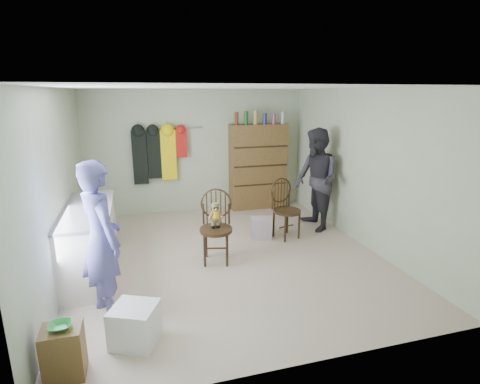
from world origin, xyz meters
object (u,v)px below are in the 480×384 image
object	(u,v)px
counter	(90,241)
dresser	(258,166)
chair_front	(216,222)
chair_far	(285,206)

from	to	relation	value
counter	dresser	xyz separation A→B (m)	(3.20, 2.30, 0.44)
chair_front	dresser	xyz separation A→B (m)	(1.45, 2.39, 0.31)
counter	chair_far	xyz separation A→B (m)	(3.09, 0.52, 0.08)
counter	chair_far	distance (m)	3.13
counter	dresser	distance (m)	3.96
chair_front	chair_far	distance (m)	1.47
counter	chair_far	size ratio (longest dim) A/B	1.81
chair_front	chair_far	bearing A→B (deg)	38.87
counter	chair_front	bearing A→B (deg)	-2.93
counter	chair_front	xyz separation A→B (m)	(1.75, -0.09, 0.13)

